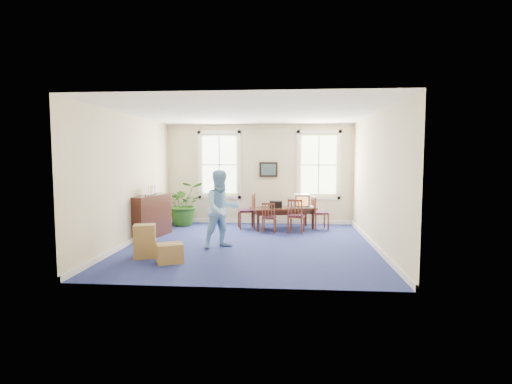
# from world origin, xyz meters

# --- Properties ---
(floor) EXTENTS (6.50, 6.50, 0.00)m
(floor) POSITION_xyz_m (0.00, 0.00, 0.00)
(floor) COLOR navy
(floor) RESTS_ON ground
(ceiling) EXTENTS (6.50, 6.50, 0.00)m
(ceiling) POSITION_xyz_m (0.00, 0.00, 3.20)
(ceiling) COLOR white
(ceiling) RESTS_ON ground
(wall_back) EXTENTS (6.50, 0.00, 6.50)m
(wall_back) POSITION_xyz_m (0.00, 3.25, 1.60)
(wall_back) COLOR beige
(wall_back) RESTS_ON ground
(wall_front) EXTENTS (6.50, 0.00, 6.50)m
(wall_front) POSITION_xyz_m (0.00, -3.25, 1.60)
(wall_front) COLOR beige
(wall_front) RESTS_ON ground
(wall_left) EXTENTS (0.00, 6.50, 6.50)m
(wall_left) POSITION_xyz_m (-3.00, 0.00, 1.60)
(wall_left) COLOR beige
(wall_left) RESTS_ON ground
(wall_right) EXTENTS (0.00, 6.50, 6.50)m
(wall_right) POSITION_xyz_m (3.00, 0.00, 1.60)
(wall_right) COLOR beige
(wall_right) RESTS_ON ground
(baseboard_back) EXTENTS (6.00, 0.04, 0.12)m
(baseboard_back) POSITION_xyz_m (0.00, 3.22, 0.06)
(baseboard_back) COLOR white
(baseboard_back) RESTS_ON ground
(baseboard_left) EXTENTS (0.04, 6.50, 0.12)m
(baseboard_left) POSITION_xyz_m (-2.97, 0.00, 0.06)
(baseboard_left) COLOR white
(baseboard_left) RESTS_ON ground
(baseboard_right) EXTENTS (0.04, 6.50, 0.12)m
(baseboard_right) POSITION_xyz_m (2.97, 0.00, 0.06)
(baseboard_right) COLOR white
(baseboard_right) RESTS_ON ground
(window_left) EXTENTS (1.40, 0.12, 2.20)m
(window_left) POSITION_xyz_m (-1.30, 3.23, 1.90)
(window_left) COLOR white
(window_left) RESTS_ON ground
(window_right) EXTENTS (1.40, 0.12, 2.20)m
(window_right) POSITION_xyz_m (1.90, 3.23, 1.90)
(window_right) COLOR white
(window_right) RESTS_ON ground
(wall_picture) EXTENTS (0.58, 0.06, 0.48)m
(wall_picture) POSITION_xyz_m (0.30, 3.20, 1.75)
(wall_picture) COLOR black
(wall_picture) RESTS_ON ground
(conference_table) EXTENTS (2.05, 1.37, 0.64)m
(conference_table) POSITION_xyz_m (0.78, 2.29, 0.32)
(conference_table) COLOR #3D1C14
(conference_table) RESTS_ON ground
(crt_tv) EXTENTS (0.48, 0.52, 0.40)m
(crt_tv) POSITION_xyz_m (1.34, 2.33, 0.84)
(crt_tv) COLOR #B7B7BC
(crt_tv) RESTS_ON conference_table
(game_console) EXTENTS (0.25, 0.27, 0.06)m
(game_console) POSITION_xyz_m (1.59, 2.29, 0.67)
(game_console) COLOR white
(game_console) RESTS_ON conference_table
(equipment_bag) EXTENTS (0.38, 0.24, 0.19)m
(equipment_bag) POSITION_xyz_m (0.57, 2.33, 0.73)
(equipment_bag) COLOR black
(equipment_bag) RESTS_ON conference_table
(chair_near_left) EXTENTS (0.42, 0.42, 0.87)m
(chair_near_left) POSITION_xyz_m (0.39, 1.65, 0.43)
(chair_near_left) COLOR maroon
(chair_near_left) RESTS_ON ground
(chair_near_right) EXTENTS (0.52, 0.52, 0.97)m
(chair_near_right) POSITION_xyz_m (1.16, 1.65, 0.49)
(chair_near_right) COLOR maroon
(chair_near_right) RESTS_ON ground
(chair_end_left) EXTENTS (0.58, 0.58, 1.07)m
(chair_end_left) POSITION_xyz_m (-0.33, 2.29, 0.54)
(chair_end_left) COLOR maroon
(chair_end_left) RESTS_ON ground
(chair_end_right) EXTENTS (0.52, 0.52, 0.98)m
(chair_end_right) POSITION_xyz_m (1.89, 2.29, 0.49)
(chair_end_right) COLOR maroon
(chair_end_right) RESTS_ON ground
(man) EXTENTS (1.13, 1.08, 1.84)m
(man) POSITION_xyz_m (-0.64, -0.36, 0.92)
(man) COLOR #88BFF0
(man) RESTS_ON ground
(credenza) EXTENTS (0.75, 1.55, 1.18)m
(credenza) POSITION_xyz_m (-2.75, 0.73, 0.59)
(credenza) COLOR #3D1C14
(credenza) RESTS_ON ground
(brochure_rack) EXTENTS (0.23, 0.61, 0.27)m
(brochure_rack) POSITION_xyz_m (-2.73, 0.73, 1.31)
(brochure_rack) COLOR #99999E
(brochure_rack) RESTS_ON credenza
(potted_plant) EXTENTS (1.57, 1.49, 1.38)m
(potted_plant) POSITION_xyz_m (-2.33, 2.66, 0.69)
(potted_plant) COLOR #235215
(potted_plant) RESTS_ON ground
(cardboard_boxes) EXTENTS (1.68, 1.68, 0.75)m
(cardboard_boxes) POSITION_xyz_m (-1.95, -1.32, 0.37)
(cardboard_boxes) COLOR #A07943
(cardboard_boxes) RESTS_ON ground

